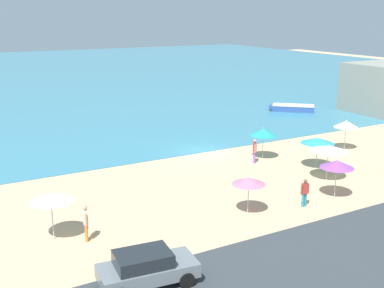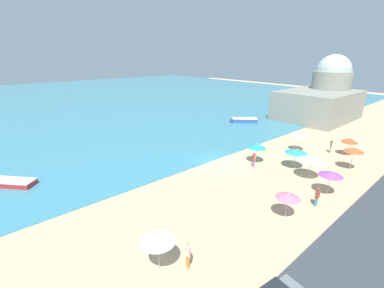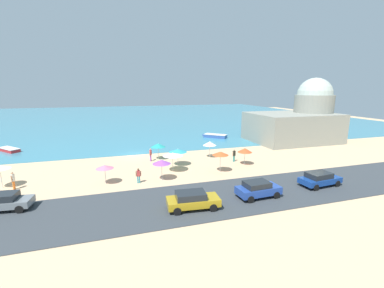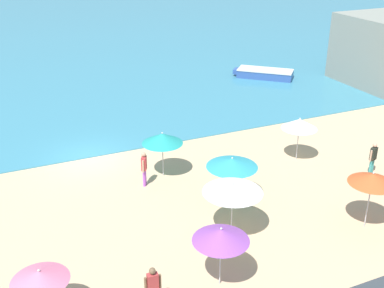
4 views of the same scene
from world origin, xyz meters
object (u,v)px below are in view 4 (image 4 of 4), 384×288
(beach_umbrella_2, at_px, (300,124))
(beach_umbrella_8, at_px, (232,163))
(beach_umbrella_1, at_px, (373,179))
(bather_3, at_px, (373,157))
(bather_1, at_px, (144,167))
(beach_umbrella_5, at_px, (40,276))
(beach_umbrella_6, at_px, (233,188))
(beach_umbrella_7, at_px, (221,235))
(beach_umbrella_4, at_px, (162,138))
(skiff_nearshore, at_px, (264,74))
(bather_2, at_px, (153,286))

(beach_umbrella_2, distance_m, beach_umbrella_8, 5.85)
(beach_umbrella_1, bearing_deg, bather_3, 44.71)
(beach_umbrella_2, distance_m, bather_1, 8.51)
(beach_umbrella_5, relative_size, beach_umbrella_6, 0.87)
(beach_umbrella_1, xyz_separation_m, bather_3, (3.56, 3.53, -1.32))
(beach_umbrella_2, distance_m, beach_umbrella_7, 11.00)
(beach_umbrella_4, height_order, beach_umbrella_8, beach_umbrella_4)
(beach_umbrella_5, bearing_deg, beach_umbrella_6, 14.08)
(beach_umbrella_4, height_order, beach_umbrella_6, beach_umbrella_6)
(beach_umbrella_7, height_order, bather_3, beach_umbrella_7)
(skiff_nearshore, bearing_deg, bather_1, -138.55)
(bather_2, bearing_deg, bather_3, 18.29)
(beach_umbrella_6, relative_size, beach_umbrella_7, 1.02)
(beach_umbrella_1, height_order, beach_umbrella_4, beach_umbrella_1)
(beach_umbrella_2, xyz_separation_m, skiff_nearshore, (6.52, 13.81, -1.68))
(beach_umbrella_2, xyz_separation_m, beach_umbrella_7, (-8.31, -7.20, -0.01))
(beach_umbrella_2, xyz_separation_m, beach_umbrella_4, (-7.24, 1.19, -0.03))
(beach_umbrella_7, distance_m, bather_1, 7.89)
(beach_umbrella_5, xyz_separation_m, bather_1, (5.75, 7.22, -0.86))
(beach_umbrella_2, height_order, bather_1, beach_umbrella_2)
(beach_umbrella_1, height_order, bather_1, beach_umbrella_1)
(beach_umbrella_7, xyz_separation_m, beach_umbrella_8, (3.00, 4.77, -0.08))
(beach_umbrella_4, xyz_separation_m, bather_3, (9.67, -4.18, -1.07))
(skiff_nearshore, bearing_deg, bather_3, -103.70)
(bather_3, xyz_separation_m, skiff_nearshore, (4.09, 16.80, -0.58))
(beach_umbrella_4, bearing_deg, beach_umbrella_6, -82.82)
(beach_umbrella_7, bearing_deg, beach_umbrella_5, 174.16)
(beach_umbrella_8, bearing_deg, beach_umbrella_4, 117.96)
(beach_umbrella_2, bearing_deg, beach_umbrella_4, 170.63)
(bather_2, relative_size, bather_3, 0.93)
(beach_umbrella_8, bearing_deg, beach_umbrella_6, -117.82)
(beach_umbrella_5, bearing_deg, bather_1, 51.45)
(beach_umbrella_2, bearing_deg, bather_2, -145.79)
(bather_1, bearing_deg, bather_2, -106.85)
(bather_3, bearing_deg, beach_umbrella_7, -158.57)
(beach_umbrella_5, bearing_deg, beach_umbrella_2, 24.97)
(beach_umbrella_1, bearing_deg, skiff_nearshore, 69.36)
(beach_umbrella_2, height_order, beach_umbrella_4, beach_umbrella_2)
(beach_umbrella_6, bearing_deg, beach_umbrella_8, 62.18)
(beach_umbrella_1, bearing_deg, bather_1, 135.58)
(beach_umbrella_2, height_order, beach_umbrella_7, beach_umbrella_2)
(beach_umbrella_2, relative_size, beach_umbrella_7, 1.02)
(beach_umbrella_7, bearing_deg, bather_2, -176.17)
(skiff_nearshore, bearing_deg, beach_umbrella_8, -126.07)
(beach_umbrella_2, xyz_separation_m, bather_3, (2.42, -2.99, -1.10))
(beach_umbrella_4, distance_m, beach_umbrella_5, 10.43)
(beach_umbrella_6, xyz_separation_m, beach_umbrella_7, (-1.81, -2.52, -0.08))
(beach_umbrella_6, distance_m, beach_umbrella_7, 3.11)
(beach_umbrella_2, height_order, skiff_nearshore, beach_umbrella_2)
(bather_1, distance_m, skiff_nearshore, 19.94)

